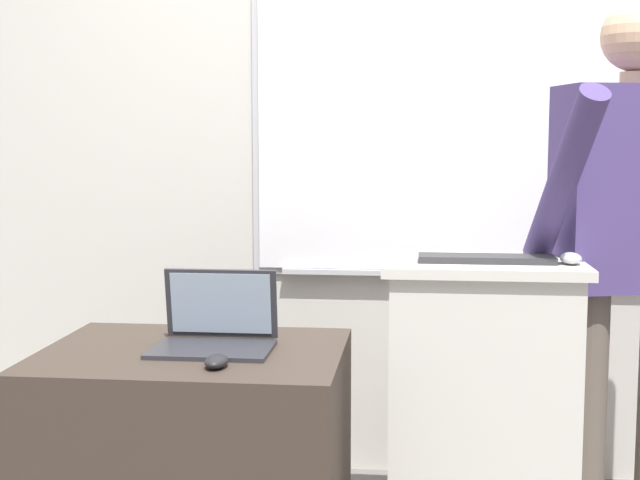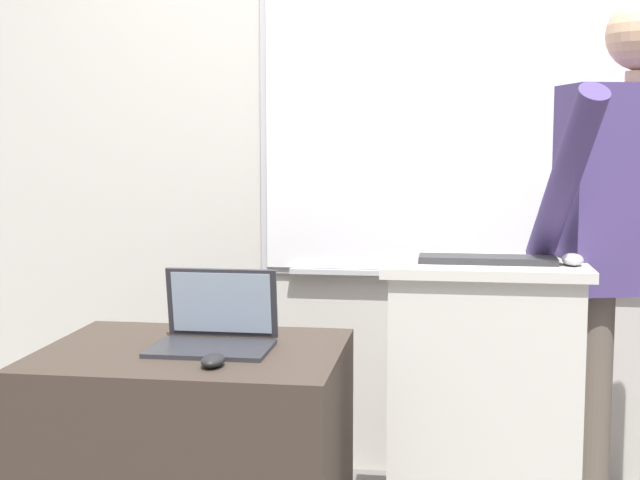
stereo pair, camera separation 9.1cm
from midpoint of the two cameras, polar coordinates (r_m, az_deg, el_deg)
The scene contains 8 objects.
back_wall at distance 3.44m, azimuth 6.69°, elevation 9.23°, with size 6.40×0.17×2.93m.
lectern_podium at distance 2.80m, azimuth 11.21°, elevation -10.77°, with size 0.59×0.45×0.94m.
side_desk at distance 2.69m, azimuth -7.08°, elevation -14.15°, with size 0.86×0.67×0.70m.
person_presenter at distance 2.88m, azimuth 20.36°, elevation 0.15°, with size 0.62×0.63×1.71m.
laptop at distance 2.60m, azimuth -5.65°, elevation -5.44°, with size 0.34×0.27×0.22m.
wireless_keyboard at distance 2.64m, azimuth 11.62°, elevation -1.23°, with size 0.39×0.12×0.02m.
computer_mouse_by_laptop at distance 2.38m, azimuth -5.77°, elevation -7.68°, with size 0.06×0.10×0.03m.
computer_mouse_by_keyboard at distance 2.65m, azimuth 16.82°, elevation -1.21°, with size 0.06×0.10×0.03m.
Camera 2 is at (0.17, -2.15, 1.29)m, focal length 50.00 mm.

